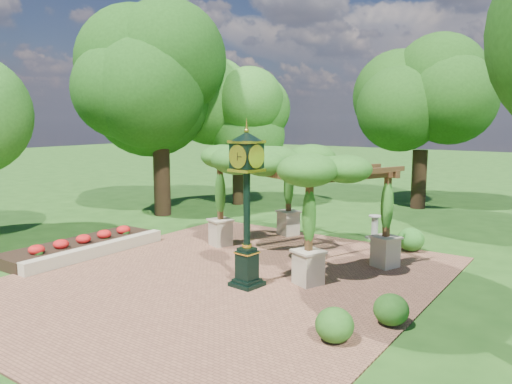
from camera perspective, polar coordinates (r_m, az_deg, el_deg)
The scene contains 13 objects.
ground at distance 12.78m, azimuth -6.61°, elevation -11.18°, with size 120.00×120.00×0.00m, color #1E4714.
brick_plaza at distance 13.49m, azimuth -3.74°, elevation -9.97°, with size 10.00×12.00×0.04m, color brown.
border_wall at distance 16.32m, azimuth -17.62°, elevation -6.43°, with size 0.35×5.00×0.40m, color #C6B793.
flower_bed at distance 17.03m, azimuth -19.46°, elevation -5.96°, with size 1.50×5.00×0.36m, color red.
pedestal_clock at distance 12.39m, azimuth -1.08°, elevation -0.31°, with size 0.87×0.87×3.99m.
pergola at distance 15.24m, azimuth 4.76°, elevation 2.91°, with size 6.32×5.18×3.43m.
sundial at distance 18.33m, azimuth 13.41°, elevation -4.09°, with size 0.59×0.59×0.85m.
shrub_front at distance 9.95m, azimuth 8.96°, elevation -14.78°, with size 0.75×0.75×0.67m, color #235217.
shrub_mid at distance 10.93m, azimuth 15.19°, elevation -12.85°, with size 0.73×0.73×0.66m, color #255518.
shrub_back at distance 16.82m, azimuth 17.29°, elevation -5.21°, with size 0.84×0.84×0.76m, color #24611C.
tree_west_near at distance 22.31m, azimuth -11.04°, elevation 13.49°, with size 4.98×4.98×9.16m.
tree_west_far at distance 24.68m, azimuth -2.08°, elevation 8.37°, with size 3.95×3.95×6.17m.
tree_north at distance 24.78m, azimuth 18.51°, elevation 9.55°, with size 4.90×4.90×7.18m.
Camera 1 is at (8.08, -8.93, 4.29)m, focal length 35.00 mm.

